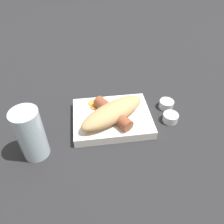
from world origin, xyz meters
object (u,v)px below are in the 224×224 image
object	(u,v)px
bread_roll	(112,112)
drink_glass	(31,134)
condiment_cup_near	(170,118)
sausage	(112,113)
food_tray	(112,118)
condiment_cup_far	(166,105)

from	to	relation	value
bread_roll	drink_glass	distance (m)	0.21
condiment_cup_near	drink_glass	distance (m)	0.37
condiment_cup_near	drink_glass	xyz separation A→B (m)	(0.36, 0.06, 0.06)
sausage	condiment_cup_near	world-z (taller)	sausage
food_tray	condiment_cup_near	xyz separation A→B (m)	(-0.16, 0.02, -0.00)
food_tray	sausage	size ratio (longest dim) A/B	1.46
condiment_cup_near	food_tray	bearing A→B (deg)	-6.94
food_tray	bread_roll	xyz separation A→B (m)	(0.00, 0.02, 0.04)
food_tray	sausage	world-z (taller)	sausage
sausage	condiment_cup_far	xyz separation A→B (m)	(-0.17, -0.05, -0.03)
bread_roll	sausage	size ratio (longest dim) A/B	1.38
condiment_cup_near	condiment_cup_far	xyz separation A→B (m)	(-0.01, -0.06, 0.00)
condiment_cup_far	sausage	bearing A→B (deg)	15.84
bread_roll	sausage	bearing A→B (deg)	-95.91
food_tray	drink_glass	size ratio (longest dim) A/B	1.59
food_tray	bread_roll	distance (m)	0.04
sausage	drink_glass	size ratio (longest dim) A/B	1.08
sausage	condiment_cup_near	size ratio (longest dim) A/B	3.40
condiment_cup_near	drink_glass	bearing A→B (deg)	10.00
food_tray	drink_glass	world-z (taller)	drink_glass
condiment_cup_far	food_tray	bearing A→B (deg)	12.54
condiment_cup_near	bread_roll	bearing A→B (deg)	-1.69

